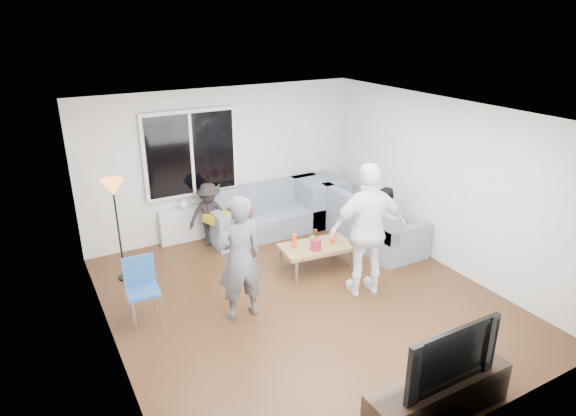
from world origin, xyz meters
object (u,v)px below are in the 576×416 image
sofa_right_section (372,219)px  player_right (368,230)px  coffee_table (316,257)px  spectator_right (386,219)px  television (444,352)px  tv_console (438,397)px  floor_lamp (119,231)px  spectator_back (209,215)px  sofa_back_section (271,210)px  player_left (239,258)px  side_chair (143,292)px

sofa_right_section → player_right: player_right is taller
sofa_right_section → coffee_table: (-1.38, -0.39, -0.22)m
spectator_right → television: size_ratio=0.99×
sofa_right_section → player_right: (-1.13, -1.31, 0.53)m
tv_console → player_right: bearing=69.8°
floor_lamp → spectator_back: size_ratio=1.40×
sofa_back_section → floor_lamp: 2.78m
sofa_back_section → coffee_table: sofa_back_section is taller
player_left → television: (0.97, -2.55, -0.09)m
sofa_back_section → side_chair: side_chair is taller
side_chair → player_left: size_ratio=0.51×
side_chair → player_right: bearing=-11.2°
sofa_back_section → player_left: player_left is taller
sofa_right_section → player_left: bearing=108.9°
coffee_table → player_left: (-1.56, -0.62, 0.65)m
player_left → sofa_right_section: bearing=-161.4°
side_chair → television: television is taller
sofa_back_section → tv_console: sofa_back_section is taller
spectator_right → spectator_back: spectator_back is taller
floor_lamp → player_right: 3.60m
coffee_table → television: size_ratio=0.99×
coffee_table → floor_lamp: floor_lamp is taller
coffee_table → sofa_right_section: bearing=15.7°
sofa_right_section → floor_lamp: floor_lamp is taller
sofa_back_section → television: 4.82m
player_left → television: bearing=110.6°
spectator_back → television: bearing=-78.2°
side_chair → player_right: size_ratio=0.45×
sofa_back_section → television: size_ratio=2.08×
spectator_right → tv_console: (-1.96, -3.19, -0.33)m
sofa_back_section → side_chair: size_ratio=2.67×
sofa_right_section → tv_console: bearing=151.2°
coffee_table → side_chair: size_ratio=1.28×
spectator_back → player_left: bearing=-95.5°
sofa_right_section → coffee_table: sofa_right_section is taller
player_right → floor_lamp: bearing=-20.2°
player_left → sofa_back_section: bearing=-125.8°
spectator_right → side_chair: bearing=-106.4°
player_left → tv_console: 2.80m
floor_lamp → player_right: size_ratio=0.81×
sofa_back_section → tv_console: bearing=-97.3°
sofa_right_section → floor_lamp: size_ratio=1.28×
coffee_table → television: bearing=-100.4°
sofa_right_section → spectator_back: 2.80m
tv_console → television: 0.54m
player_left → spectator_right: player_left is taller
side_chair → television: bearing=-51.3°
player_left → player_right: (1.80, -0.31, 0.11)m
side_chair → player_left: 1.31m
player_right → television: size_ratio=1.74×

